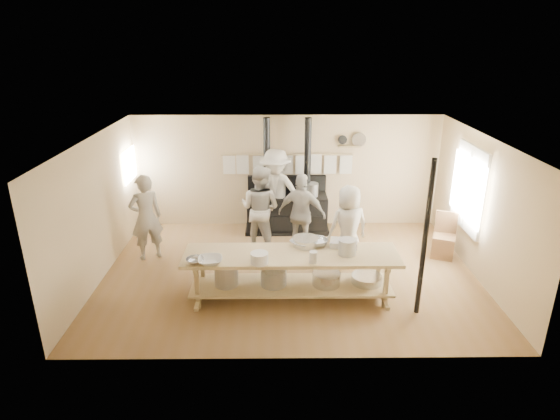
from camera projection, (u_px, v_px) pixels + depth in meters
The scene contains 24 objects.
ground at pixel (289, 273), 8.93m from camera, with size 7.00×7.00×0.00m, color brown.
room_shell at pixel (290, 193), 8.36m from camera, with size 7.00×7.00×7.00m.
window_right at pixel (469, 188), 8.99m from camera, with size 0.09×1.50×1.65m.
left_opening at pixel (130, 165), 10.20m from camera, with size 0.00×0.90×0.90m.
stove at pixel (287, 209), 10.73m from camera, with size 1.90×0.75×2.60m.
towel_rail at pixel (287, 162), 10.63m from camera, with size 3.00×0.04×0.47m.
back_wall_shelf at pixel (352, 142), 10.51m from camera, with size 0.63×0.14×0.32m.
prep_table at pixel (291, 271), 7.91m from camera, with size 3.60×0.90×0.85m.
support_post at pixel (425, 240), 7.23m from camera, with size 0.08×0.08×2.60m, color black.
cook_far_left at pixel (146, 217), 9.24m from camera, with size 0.64×0.42×1.76m, color #A49E91.
cook_left at pixel (260, 208), 9.64m from camera, with size 0.88×0.69×1.81m, color #A49E91.
cook_center at pixel (348, 226), 8.99m from camera, with size 0.80×0.52×1.63m, color #A49E91.
cook_right at pixel (302, 214), 9.51m from camera, with size 0.99×0.41×1.70m, color #A49E91.
cook_by_window at pixel (276, 192), 10.41m from camera, with size 1.26×0.72×1.95m, color #A49E91.
chair at pixel (443, 244), 9.52m from camera, with size 0.56×0.56×0.92m.
bowl_white_a at pixel (210, 261), 7.45m from camera, with size 0.39×0.39×0.10m, color silver.
bowl_steel_a at pixel (195, 261), 7.45m from camera, with size 0.29×0.29×0.09m, color silver.
bowl_white_b at pixel (303, 243), 8.08m from camera, with size 0.41×0.41×0.10m, color silver.
bowl_steel_b at pixel (317, 242), 8.08m from camera, with size 0.37×0.37×0.12m, color silver.
roasting_pan at pixel (344, 243), 8.06m from camera, with size 0.46×0.31×0.10m, color #B2B2B7.
mixing_bowl_large at pixel (306, 242), 8.08m from camera, with size 0.45×0.45×0.14m, color silver.
bucket_galv at pixel (347, 247), 7.73m from camera, with size 0.29×0.29×0.27m, color gray.
deep_bowl_enamel at pixel (259, 258), 7.45m from camera, with size 0.29×0.29×0.18m, color silver.
pitcher at pixel (313, 257), 7.45m from camera, with size 0.13×0.13×0.20m, color silver.
Camera 1 is at (-0.26, -7.92, 4.30)m, focal length 30.00 mm.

